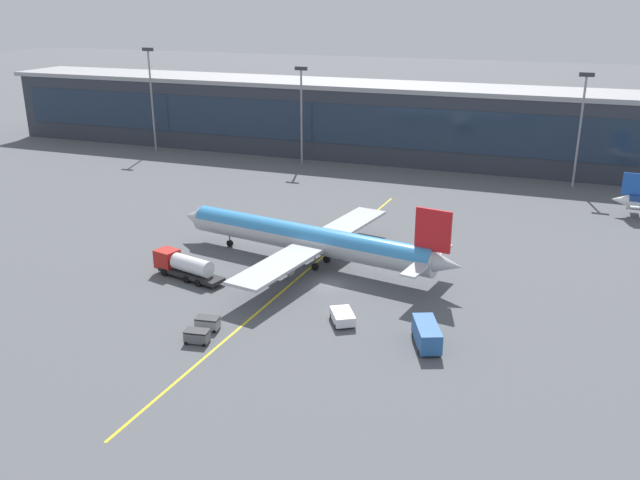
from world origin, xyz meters
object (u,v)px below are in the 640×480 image
main_airliner (309,239)px  lavatory_truck (427,334)px  baggage_cart_0 (197,336)px  baggage_cart_1 (208,323)px  fuel_tanker (184,265)px  pushback_tug (342,316)px

main_airliner → lavatory_truck: bearing=-41.0°
baggage_cart_0 → baggage_cart_1: same height
fuel_tanker → baggage_cart_1: bearing=-49.8°
pushback_tug → baggage_cart_1: baggage_cart_1 is taller
fuel_tanker → pushback_tug: 24.63m
main_airliner → baggage_cart_1: bearing=-98.7°
lavatory_truck → baggage_cart_0: size_ratio=2.19×
pushback_tug → baggage_cart_0: bearing=-142.9°
main_airliner → pushback_tug: bearing=-56.9°
pushback_tug → baggage_cart_1: bearing=-153.5°
main_airliner → pushback_tug: 19.04m
pushback_tug → baggage_cart_0: baggage_cart_0 is taller
pushback_tug → lavatory_truck: 10.46m
baggage_cart_0 → baggage_cart_1: bearing=98.8°
main_airliner → fuel_tanker: main_airliner is taller
main_airliner → baggage_cart_1: size_ratio=15.55×
baggage_cart_1 → main_airliner: bearing=81.3°
pushback_tug → lavatory_truck: (10.23, -2.09, 0.57)m
lavatory_truck → baggage_cart_1: bearing=-168.8°
fuel_tanker → pushback_tug: (24.03, -5.33, -0.90)m
baggage_cart_0 → main_airliner: bearing=83.4°
main_airliner → fuel_tanker: 17.36m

